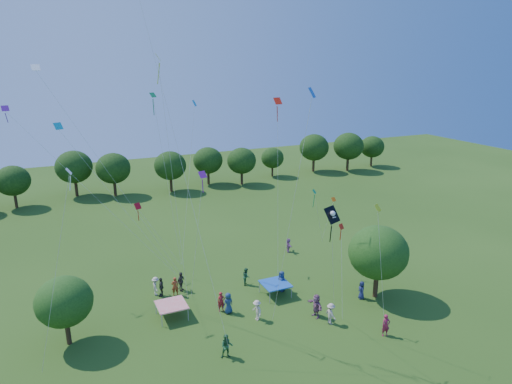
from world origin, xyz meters
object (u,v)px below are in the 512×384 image
(near_tree_east, at_px, (378,252))
(red_high_kite, at_px, (146,27))
(pirate_kite, at_px, (333,217))
(tent_red_stripe, at_px, (171,305))
(near_tree_north, at_px, (64,302))
(tent_blue, at_px, (275,284))

(near_tree_east, distance_m, red_high_kite, 24.26)
(near_tree_east, distance_m, pirate_kite, 11.01)
(near_tree_east, distance_m, tent_red_stripe, 16.94)
(near_tree_north, relative_size, tent_red_stripe, 2.27)
(near_tree_north, bearing_deg, tent_red_stripe, 3.01)
(near_tree_north, relative_size, near_tree_east, 0.81)
(tent_blue, height_order, red_high_kite, red_high_kite)
(pirate_kite, relative_size, red_high_kite, 0.35)
(tent_red_stripe, bearing_deg, near_tree_north, -176.99)
(tent_blue, distance_m, red_high_kite, 22.06)
(pirate_kite, xyz_separation_m, red_high_kite, (-8.83, 8.76, 11.26))
(tent_blue, bearing_deg, near_tree_east, -26.03)
(near_tree_north, distance_m, red_high_kite, 19.01)
(tent_red_stripe, height_order, tent_blue, same)
(near_tree_north, distance_m, tent_blue, 16.28)
(near_tree_north, height_order, near_tree_east, near_tree_east)
(near_tree_north, bearing_deg, pirate_kite, -28.28)
(near_tree_east, relative_size, tent_red_stripe, 2.80)
(near_tree_north, distance_m, tent_red_stripe, 7.71)
(red_high_kite, bearing_deg, tent_red_stripe, 2.33)
(tent_red_stripe, xyz_separation_m, tent_blue, (8.75, -0.24, 0.00))
(tent_blue, bearing_deg, pirate_kite, -93.43)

